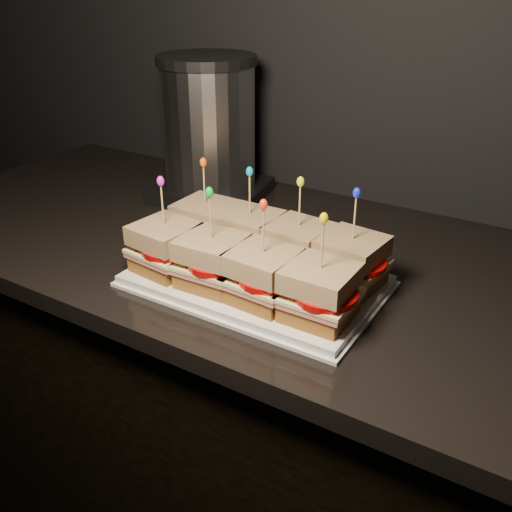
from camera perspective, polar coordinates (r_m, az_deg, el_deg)
The scene contains 65 objects.
wall_back at distance 1.27m, azimuth 8.60°, elevation 23.71°, with size 4.00×0.04×2.70m, color black.
cabinet at distance 1.29m, azimuth 13.64°, elevation -22.42°, with size 2.19×0.64×0.91m, color black.
granite_slab at distance 0.99m, azimuth 16.58°, elevation -4.13°, with size 2.23×0.68×0.03m, color black.
platter at distance 0.95m, azimuth 0.00°, elevation -2.48°, with size 0.40×0.25×0.02m, color white.
platter_rim at distance 0.95m, azimuth 0.00°, elevation -2.80°, with size 0.41×0.26×0.01m, color white.
sandwich_0_bread_bot at distance 1.05m, azimuth -4.98°, elevation 1.85°, with size 0.09×0.09×0.03m, color brown.
sandwich_0_ham at distance 1.04m, azimuth -5.01°, elevation 2.69°, with size 0.10×0.10×0.01m, color #CD685B.
sandwich_0_cheese at distance 1.04m, azimuth -5.03°, elevation 3.04°, with size 0.10×0.10×0.01m, color #F0E798.
sandwich_0_tomato at distance 1.02m, azimuth -4.70°, elevation 3.17°, with size 0.09×0.09×0.01m, color #B40605.
sandwich_0_bread_top at distance 1.03m, azimuth -5.09°, elevation 4.47°, with size 0.09×0.09×0.03m, color #5C2E12.
sandwich_0_pick at distance 1.01m, azimuth -5.20°, elevation 6.89°, with size 0.00×0.00×0.09m, color tan.
sandwich_0_frill at distance 1.00m, azimuth -5.30°, elevation 9.32°, with size 0.01×0.01×0.02m, color #F7520C.
sandwich_1_bread_bot at distance 1.00m, azimuth -0.61°, elevation 0.66°, with size 0.09×0.09×0.03m, color brown.
sandwich_1_ham at distance 0.99m, azimuth -0.61°, elevation 1.53°, with size 0.10×0.10×0.01m, color #CD685B.
sandwich_1_cheese at distance 0.99m, azimuth -0.61°, elevation 1.90°, with size 0.10×0.10×0.01m, color #F0E798.
sandwich_1_tomato at distance 0.98m, azimuth -0.21°, elevation 2.01°, with size 0.09×0.09×0.01m, color #B40605.
sandwich_1_bread_top at distance 0.98m, azimuth -0.62°, elevation 3.38°, with size 0.09×0.09×0.03m, color #5C2E12.
sandwich_1_pick at distance 0.96m, azimuth -0.63°, elevation 5.90°, with size 0.00×0.00×0.09m, color tan.
sandwich_1_frill at distance 0.95m, azimuth -0.65°, elevation 8.45°, with size 0.01×0.01×0.02m, color #0A90B7.
sandwich_2_bread_bot at distance 0.96m, azimuth 4.17°, elevation -0.65°, with size 0.09×0.09×0.03m, color brown.
sandwich_2_ham at distance 0.95m, azimuth 4.21°, elevation 0.25°, with size 0.10×0.10×0.01m, color #CD685B.
sandwich_2_cheese at distance 0.95m, azimuth 4.22°, elevation 0.62°, with size 0.10×0.10×0.01m, color #F0E798.
sandwich_2_tomato at distance 0.93m, azimuth 4.71°, elevation 0.73°, with size 0.09×0.09×0.01m, color #B40605.
sandwich_2_bread_top at distance 0.94m, azimuth 4.28°, elevation 2.16°, with size 0.09×0.09×0.03m, color #5C2E12.
sandwich_2_pick at distance 0.92m, azimuth 4.37°, elevation 4.78°, with size 0.00×0.00×0.09m, color tan.
sandwich_2_frill at distance 0.90m, azimuth 4.47°, elevation 7.43°, with size 0.01×0.01×0.02m, color yellow.
sandwich_3_bread_bot at distance 0.92m, azimuth 9.34°, elevation -2.07°, with size 0.09×0.09×0.03m, color brown.
sandwich_3_ham at distance 0.92m, azimuth 9.42°, elevation -1.14°, with size 0.10×0.10×0.01m, color #CD685B.
sandwich_3_cheese at distance 0.91m, azimuth 9.45°, elevation -0.76°, with size 0.10×0.10×0.01m, color #F0E798.
sandwich_3_tomato at distance 0.90m, azimuth 10.04°, elevation -0.67°, with size 0.09×0.09×0.01m, color #B40605.
sandwich_3_bread_top at distance 0.90m, azimuth 9.59°, elevation 0.82°, with size 0.09×0.09×0.03m, color #5C2E12.
sandwich_3_pick at distance 0.88m, azimuth 9.81°, elevation 3.51°, with size 0.00×0.00×0.09m, color tan.
sandwich_3_frill at distance 0.87m, azimuth 10.04°, elevation 6.24°, with size 0.01×0.01×0.02m, color #1322D1.
sandwich_4_bread_bot at distance 0.97m, azimuth -8.90°, elevation -0.58°, with size 0.09×0.09×0.03m, color brown.
sandwich_4_ham at distance 0.96m, azimuth -8.97°, elevation 0.31°, with size 0.10×0.10×0.01m, color #CD685B.
sandwich_4_cheese at distance 0.96m, azimuth -9.00°, elevation 0.69°, with size 0.10×0.10×0.01m, color #F0E798.
sandwich_4_tomato at distance 0.94m, azimuth -8.70°, elevation 0.79°, with size 0.09×0.09×0.01m, color #B40605.
sandwich_4_bread_top at distance 0.95m, azimuth -9.12°, elevation 2.21°, with size 0.09×0.09×0.03m, color #5C2E12.
sandwich_4_pick at distance 0.93m, azimuth -9.32°, elevation 4.79°, with size 0.00×0.00×0.09m, color tan.
sandwich_4_frill at distance 0.91m, azimuth -9.53°, elevation 7.40°, with size 0.01×0.01×0.02m, color #D221CF.
sandwich_5_bread_bot at distance 0.92m, azimuth -4.36°, elevation -2.01°, with size 0.09×0.09×0.03m, color brown.
sandwich_5_ham at distance 0.91m, azimuth -4.40°, elevation -1.08°, with size 0.10×0.10×0.01m, color #CD685B.
sandwich_5_cheese at distance 0.91m, azimuth -4.41°, elevation -0.69°, with size 0.10×0.10×0.01m, color #F0E798.
sandwich_5_tomato at distance 0.89m, azimuth -4.03°, elevation -0.60°, with size 0.09×0.09×0.01m, color #B40605.
sandwich_5_bread_top at distance 0.89m, azimuth -4.48°, elevation 0.90°, with size 0.09×0.09×0.03m, color #5C2E12.
sandwich_5_pick at distance 0.87m, azimuth -4.58°, elevation 3.62°, with size 0.00×0.00×0.09m, color tan.
sandwich_5_frill at distance 0.86m, azimuth -4.69°, elevation 6.38°, with size 0.01×0.01×0.02m, color green.
sandwich_6_bread_bot at distance 0.87m, azimuth 0.70°, elevation -3.59°, with size 0.09×0.09×0.03m, color brown.
sandwich_6_ham at distance 0.86m, azimuth 0.70°, elevation -2.63°, with size 0.10×0.10×0.01m, color #CD685B.
sandwich_6_cheese at distance 0.86m, azimuth 0.71°, elevation -2.22°, with size 0.10×0.10×0.01m, color #F0E798.
sandwich_6_tomato at distance 0.85m, azimuth 1.20°, elevation -2.15°, with size 0.09×0.09×0.01m, color #B40605.
sandwich_6_bread_top at distance 0.85m, azimuth 0.72°, elevation -0.56°, with size 0.09×0.09×0.03m, color #5C2E12.
sandwich_6_pick at distance 0.83m, azimuth 0.73°, elevation 2.27°, with size 0.00×0.00×0.09m, color tan.
sandwich_6_frill at distance 0.81m, azimuth 0.75°, elevation 5.17°, with size 0.01×0.01×0.02m, color #F13716.
sandwich_7_bread_bot at distance 0.83m, azimuth 6.28°, elevation -5.29°, with size 0.09×0.09×0.03m, color brown.
sandwich_7_ham at distance 0.83m, azimuth 6.34°, elevation -4.30°, with size 0.10×0.10×0.01m, color #CD685B.
sandwich_7_cheese at distance 0.82m, azimuth 6.36°, elevation -3.89°, with size 0.10×0.10×0.01m, color #F0E798.
sandwich_7_tomato at distance 0.81m, azimuth 6.97°, elevation -3.84°, with size 0.09×0.09×0.01m, color #B40605.
sandwich_7_bread_top at distance 0.81m, azimuth 6.46°, elevation -2.18°, with size 0.09×0.09×0.03m, color #5C2E12.
sandwich_7_pick at distance 0.79m, azimuth 6.63°, elevation 0.75°, with size 0.00×0.00×0.09m, color tan.
sandwich_7_frill at distance 0.77m, azimuth 6.81°, elevation 3.76°, with size 0.01×0.01×0.02m, color yellow.
appliance_base at distance 1.32m, azimuth -4.50°, elevation 6.59°, with size 0.24×0.20×0.03m, color #262628.
appliance_body at distance 1.28m, azimuth -4.74°, elevation 12.72°, with size 0.20×0.20×0.26m, color silver.
appliance_lid at distance 1.25m, azimuth -4.99°, elevation 18.96°, with size 0.21×0.21×0.02m, color #262628.
appliance at distance 1.28m, azimuth -4.73°, elevation 12.50°, with size 0.24×0.20×0.31m, color silver, non-canonical shape.
Camera 1 is at (0.51, 0.83, 1.42)m, focal length 40.00 mm.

